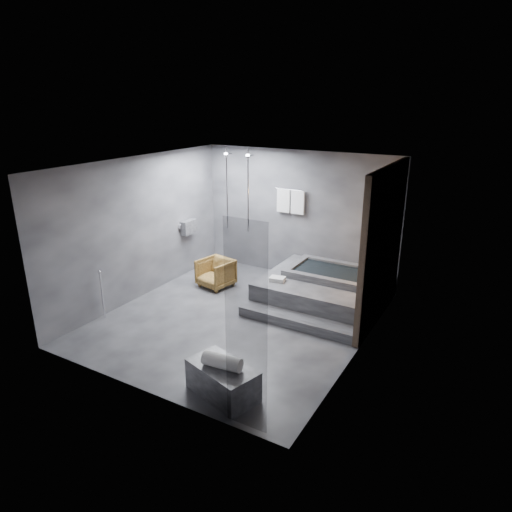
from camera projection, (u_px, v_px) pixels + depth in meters
The scene contains 7 objects.
room at pixel (264, 227), 7.80m from camera, with size 5.00×5.04×2.82m.
tub_deck at pixel (322, 290), 8.97m from camera, with size 2.20×2.00×0.50m, color #333335.
tub_step at pixel (297, 321), 8.06m from camera, with size 2.20×0.36×0.18m, color #333335.
concrete_bench at pixel (223, 380), 6.16m from camera, with size 0.98×0.54×0.44m, color #343437.
driftwood_chair at pixel (216, 273), 9.68m from camera, with size 0.65×0.67×0.61m, color #483012.
rolled_towel at pixel (222, 362), 6.01m from camera, with size 0.19×0.19×0.54m, color white.
deck_towel at pixel (277, 279), 8.74m from camera, with size 0.29×0.21×0.08m, color silver.
Camera 1 is at (4.02, -6.36, 3.84)m, focal length 32.00 mm.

